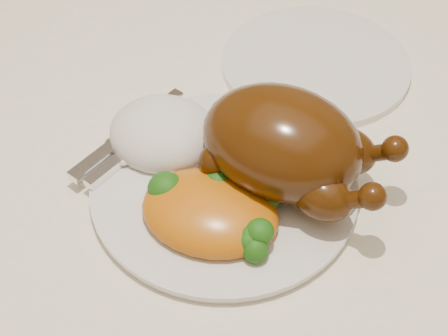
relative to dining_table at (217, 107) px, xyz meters
The scene contains 8 objects.
dining_table is the anchor object (origin of this frame).
tablecloth 0.07m from the dining_table, ahead, with size 1.73×1.03×0.18m.
dinner_plate 0.26m from the dining_table, 54.15° to the right, with size 0.25×0.25×0.01m, color silver.
side_plate 0.16m from the dining_table, 13.91° to the left, with size 0.22×0.22×0.01m, color silver.
roast_chicken 0.29m from the dining_table, 40.29° to the right, with size 0.19×0.13×0.10m.
rice_mound 0.22m from the dining_table, 72.76° to the right, with size 0.13×0.12×0.06m.
mac_and_cheese 0.31m from the dining_table, 56.13° to the right, with size 0.15×0.13×0.04m.
cutlery 0.24m from the dining_table, 82.58° to the right, with size 0.04×0.16×0.01m.
Camera 1 is at (0.36, -0.52, 1.23)m, focal length 50.00 mm.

